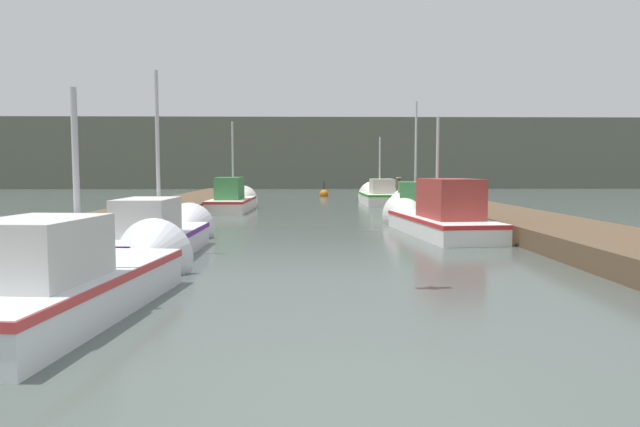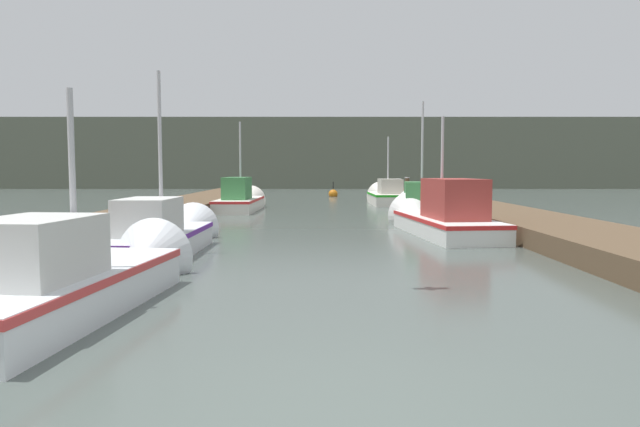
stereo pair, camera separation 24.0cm
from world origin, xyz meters
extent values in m
plane|color=#47514C|center=(0.00, 0.00, 0.00)|extent=(200.00, 200.00, 0.00)
cube|color=brown|center=(-5.89, 16.00, 0.23)|extent=(2.73, 40.00, 0.46)
cube|color=brown|center=(5.89, 16.00, 0.23)|extent=(2.73, 40.00, 0.46)
cube|color=#565B4C|center=(0.00, 55.59, 3.23)|extent=(120.00, 16.00, 6.47)
cube|color=silver|center=(-3.35, 3.01, 0.27)|extent=(1.87, 4.44, 0.55)
cube|color=#C33A3A|center=(-3.35, 3.01, 0.49)|extent=(1.90, 4.47, 0.10)
cone|color=silver|center=(-3.10, 5.55, 0.27)|extent=(1.45, 0.93, 1.38)
cube|color=silver|center=(-3.41, 2.47, 0.91)|extent=(1.21, 1.62, 0.72)
cylinder|color=#B2B2B7|center=(-3.32, 3.33, 1.69)|extent=(0.08, 0.08, 2.28)
cube|color=silver|center=(-3.54, 7.81, 0.26)|extent=(1.44, 4.40, 0.52)
cube|color=#561B91|center=(-3.54, 7.81, 0.46)|extent=(1.48, 4.43, 0.10)
cone|color=silver|center=(-3.52, 10.55, 0.26)|extent=(1.35, 1.10, 1.34)
cube|color=silver|center=(-3.54, 7.26, 0.88)|extent=(1.00, 1.61, 0.72)
cylinder|color=#B2B2B7|center=(-3.54, 8.13, 2.19)|extent=(0.08, 0.08, 3.34)
cube|color=silver|center=(3.27, 11.57, 0.26)|extent=(2.18, 5.26, 0.52)
cube|color=red|center=(3.27, 11.57, 0.46)|extent=(2.21, 5.29, 0.10)
cone|color=silver|center=(2.95, 14.63, 0.26)|extent=(1.68, 1.21, 1.57)
cube|color=#99332D|center=(3.34, 10.93, 1.04)|extent=(1.40, 2.22, 1.04)
cylinder|color=#B2B2B7|center=(3.23, 11.95, 1.89)|extent=(0.08, 0.08, 2.74)
cube|color=silver|center=(3.42, 15.97, 0.23)|extent=(2.20, 4.37, 0.46)
cube|color=red|center=(3.42, 15.97, 0.40)|extent=(2.23, 4.40, 0.10)
cone|color=silver|center=(3.68, 18.61, 0.23)|extent=(1.80, 1.26, 1.69)
cube|color=#387A42|center=(3.37, 15.44, 0.92)|extent=(1.38, 1.33, 0.92)
cylinder|color=#B2B2B7|center=(3.45, 16.28, 2.32)|extent=(0.08, 0.08, 3.72)
cube|color=silver|center=(-3.65, 20.63, 0.27)|extent=(1.64, 4.81, 0.54)
cube|color=red|center=(-3.65, 20.63, 0.48)|extent=(1.67, 4.84, 0.10)
cone|color=silver|center=(-3.58, 23.54, 0.27)|extent=(1.48, 1.09, 1.46)
cube|color=#387A42|center=(-3.66, 20.03, 1.00)|extent=(1.03, 1.95, 0.92)
cylinder|color=#B2B2B7|center=(-3.64, 20.99, 2.20)|extent=(0.08, 0.08, 3.31)
cube|color=silver|center=(3.33, 25.04, 0.29)|extent=(1.81, 4.24, 0.58)
cube|color=#1A9F18|center=(3.33, 25.04, 0.52)|extent=(1.84, 4.27, 0.10)
cone|color=silver|center=(3.29, 27.55, 0.29)|extent=(1.67, 0.84, 1.65)
cube|color=#B2AD9E|center=(3.34, 24.52, 0.95)|extent=(1.11, 1.65, 0.73)
cylinder|color=#B2B2B7|center=(3.33, 25.36, 2.02)|extent=(0.08, 0.08, 2.87)
cylinder|color=#473523|center=(4.46, 26.33, 0.66)|extent=(0.22, 0.22, 1.33)
cylinder|color=silver|center=(4.46, 26.33, 1.35)|extent=(0.25, 0.25, 0.04)
cylinder|color=#473523|center=(4.50, 29.89, 0.60)|extent=(0.29, 0.29, 1.20)
cylinder|color=silver|center=(4.50, 29.89, 1.22)|extent=(0.33, 0.33, 0.04)
sphere|color=#BF6513|center=(0.70, 33.46, 0.16)|extent=(0.60, 0.60, 0.60)
cylinder|color=black|center=(0.70, 33.46, 0.71)|extent=(0.06, 0.06, 0.50)
camera|label=1|loc=(-0.40, -3.93, 1.81)|focal=32.00mm
camera|label=2|loc=(-0.16, -3.94, 1.81)|focal=32.00mm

